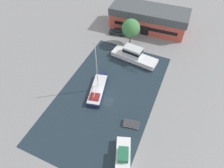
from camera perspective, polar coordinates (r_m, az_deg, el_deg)
name	(u,v)px	position (r m, az deg, el deg)	size (l,w,h in m)	color
ground_plane	(107,95)	(44.05, -1.38, -3.21)	(440.00, 440.00, 0.00)	gray
water_canal	(107,95)	(44.05, -1.38, -3.20)	(20.23, 35.04, 0.01)	#1E2D38
warehouse_building	(149,18)	(63.28, 10.43, 18.00)	(22.91, 9.68, 6.27)	#C64C3D
quay_tree_near_building	(131,28)	(54.82, 5.42, 15.60)	(4.85, 4.85, 7.39)	brown
parked_car	(117,32)	(60.66, 1.56, 14.67)	(4.89, 2.42, 1.58)	#1E2328
sailboat_moored	(98,89)	(44.44, -4.09, -1.47)	(4.83, 10.30, 13.00)	#19234C
motor_cruiser	(134,56)	(51.62, 6.22, 8.07)	(12.25, 5.02, 3.65)	white
small_dinghy	(131,124)	(39.84, 5.56, -11.27)	(3.45, 2.19, 0.54)	silver
cabin_boat	(123,155)	(36.29, 3.18, -19.63)	(4.36, 6.61, 2.47)	white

